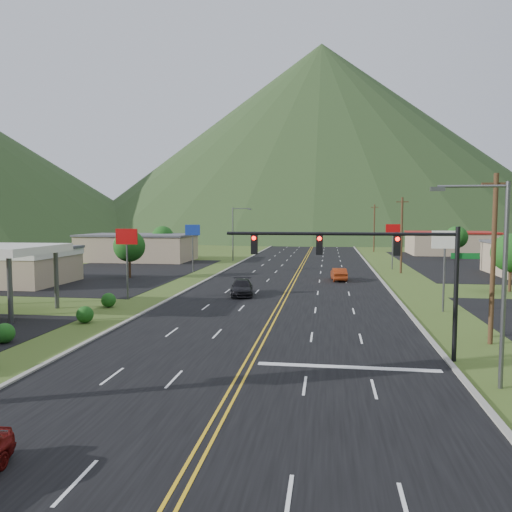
# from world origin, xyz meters

# --- Properties ---
(ground) EXTENTS (500.00, 500.00, 0.00)m
(ground) POSITION_xyz_m (0.00, 0.00, 0.00)
(ground) COLOR #3C4F1C
(ground) RESTS_ON ground
(road) EXTENTS (20.00, 460.00, 0.04)m
(road) POSITION_xyz_m (0.00, 0.00, 0.00)
(road) COLOR black
(road) RESTS_ON ground
(traffic_signal) EXTENTS (13.10, 0.43, 7.00)m
(traffic_signal) POSITION_xyz_m (6.48, 14.00, 5.33)
(traffic_signal) COLOR black
(traffic_signal) RESTS_ON ground
(streetlight_east) EXTENTS (3.28, 0.25, 9.00)m
(streetlight_east) POSITION_xyz_m (11.18, 10.00, 5.18)
(streetlight_east) COLOR #59595E
(streetlight_east) RESTS_ON ground
(streetlight_west) EXTENTS (3.28, 0.25, 9.00)m
(streetlight_west) POSITION_xyz_m (-11.68, 70.00, 5.18)
(streetlight_west) COLOR #59595E
(streetlight_west) RESTS_ON ground
(building_west_mid) EXTENTS (14.40, 10.40, 4.10)m
(building_west_mid) POSITION_xyz_m (-32.00, 38.00, 2.27)
(building_west_mid) COLOR tan
(building_west_mid) RESTS_ON ground
(building_west_far) EXTENTS (18.40, 11.40, 4.50)m
(building_west_far) POSITION_xyz_m (-28.00, 68.00, 2.26)
(building_west_far) COLOR tan
(building_west_far) RESTS_ON ground
(building_east_far) EXTENTS (16.40, 12.40, 4.50)m
(building_east_far) POSITION_xyz_m (28.00, 90.00, 2.26)
(building_east_far) COLOR tan
(building_east_far) RESTS_ON ground
(pole_sign_west_a) EXTENTS (2.00, 0.18, 6.40)m
(pole_sign_west_a) POSITION_xyz_m (-14.00, 30.00, 5.05)
(pole_sign_west_a) COLOR #59595E
(pole_sign_west_a) RESTS_ON ground
(pole_sign_west_b) EXTENTS (2.00, 0.18, 6.40)m
(pole_sign_west_b) POSITION_xyz_m (-14.00, 52.00, 5.05)
(pole_sign_west_b) COLOR #59595E
(pole_sign_west_b) RESTS_ON ground
(pole_sign_east_a) EXTENTS (2.00, 0.18, 6.40)m
(pole_sign_east_a) POSITION_xyz_m (13.00, 28.00, 5.05)
(pole_sign_east_a) COLOR #59595E
(pole_sign_east_a) RESTS_ON ground
(pole_sign_east_b) EXTENTS (2.00, 0.18, 6.40)m
(pole_sign_east_b) POSITION_xyz_m (13.00, 60.00, 5.05)
(pole_sign_east_b) COLOR #59595E
(pole_sign_east_b) RESTS_ON ground
(tree_west_a) EXTENTS (3.84, 3.84, 5.82)m
(tree_west_a) POSITION_xyz_m (-20.00, 45.00, 3.89)
(tree_west_a) COLOR #382314
(tree_west_a) RESTS_ON ground
(tree_west_b) EXTENTS (3.84, 3.84, 5.82)m
(tree_west_b) POSITION_xyz_m (-25.00, 72.00, 3.89)
(tree_west_b) COLOR #382314
(tree_west_b) RESTS_ON ground
(tree_east_a) EXTENTS (3.84, 3.84, 5.82)m
(tree_east_a) POSITION_xyz_m (22.00, 40.00, 3.89)
(tree_east_a) COLOR #382314
(tree_east_a) RESTS_ON ground
(tree_east_b) EXTENTS (3.84, 3.84, 5.82)m
(tree_east_b) POSITION_xyz_m (26.00, 78.00, 3.89)
(tree_east_b) COLOR #382314
(tree_east_b) RESTS_ON ground
(utility_pole_a) EXTENTS (1.60, 0.28, 10.00)m
(utility_pole_a) POSITION_xyz_m (13.50, 18.00, 5.13)
(utility_pole_a) COLOR #382314
(utility_pole_a) RESTS_ON ground
(utility_pole_b) EXTENTS (1.60, 0.28, 10.00)m
(utility_pole_b) POSITION_xyz_m (13.50, 55.00, 5.13)
(utility_pole_b) COLOR #382314
(utility_pole_b) RESTS_ON ground
(utility_pole_c) EXTENTS (1.60, 0.28, 10.00)m
(utility_pole_c) POSITION_xyz_m (13.50, 95.00, 5.13)
(utility_pole_c) COLOR #382314
(utility_pole_c) RESTS_ON ground
(utility_pole_d) EXTENTS (1.60, 0.28, 10.00)m
(utility_pole_d) POSITION_xyz_m (13.50, 135.00, 5.13)
(utility_pole_d) COLOR #382314
(utility_pole_d) RESTS_ON ground
(mountain_n) EXTENTS (220.00, 220.00, 85.00)m
(mountain_n) POSITION_xyz_m (0.00, 220.00, 42.50)
(mountain_n) COLOR #1E3518
(mountain_n) RESTS_ON ground
(car_dark_mid) EXTENTS (2.82, 5.30, 1.46)m
(car_dark_mid) POSITION_xyz_m (-4.11, 33.57, 0.73)
(car_dark_mid) COLOR black
(car_dark_mid) RESTS_ON ground
(car_red_far) EXTENTS (1.94, 4.57, 1.47)m
(car_red_far) POSITION_xyz_m (5.23, 46.00, 0.73)
(car_red_far) COLOR maroon
(car_red_far) RESTS_ON ground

